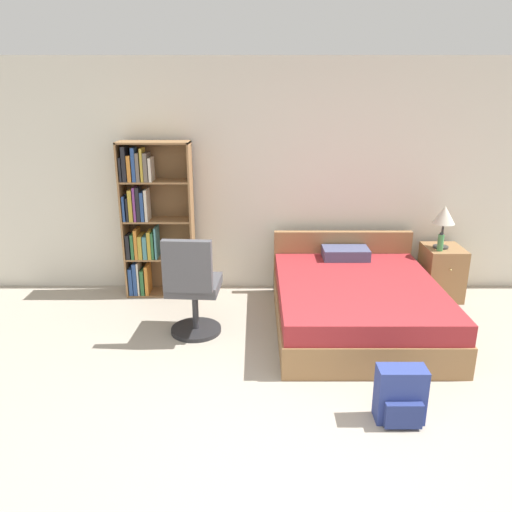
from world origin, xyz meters
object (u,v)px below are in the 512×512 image
object	(u,v)px
office_chair	(192,289)
nightstand	(441,272)
bookshelf	(148,220)
backpack_blue	(400,396)
water_bottle	(440,242)
bed	(354,302)
table_lamp	(443,216)

from	to	relation	value
office_chair	nightstand	size ratio (longest dim) A/B	1.72
bookshelf	backpack_blue	bearing A→B (deg)	-46.84
bookshelf	water_bottle	size ratio (longest dim) A/B	8.64
bookshelf	bed	distance (m)	2.41
nightstand	table_lamp	world-z (taller)	table_lamp
nightstand	bed	bearing A→B (deg)	-147.00
table_lamp	bed	bearing A→B (deg)	-146.23
table_lamp	backpack_blue	distance (m)	2.58
backpack_blue	bookshelf	bearing A→B (deg)	133.16
bed	backpack_blue	xyz separation A→B (m)	(0.03, -1.54, -0.05)
bookshelf	backpack_blue	distance (m)	3.31
nightstand	backpack_blue	xyz separation A→B (m)	(-1.08, -2.26, -0.10)
office_chair	backpack_blue	bearing A→B (deg)	-38.65
office_chair	backpack_blue	world-z (taller)	office_chair
bed	table_lamp	world-z (taller)	table_lamp
nightstand	water_bottle	distance (m)	0.42
office_chair	bookshelf	bearing A→B (deg)	119.25
bookshelf	office_chair	distance (m)	1.29
office_chair	backpack_blue	xyz separation A→B (m)	(1.62, -1.29, -0.29)
bookshelf	table_lamp	xyz separation A→B (m)	(3.24, -0.11, 0.07)
office_chair	nightstand	bearing A→B (deg)	19.77
nightstand	backpack_blue	world-z (taller)	nightstand
office_chair	backpack_blue	size ratio (longest dim) A/B	2.44
bed	office_chair	bearing A→B (deg)	-171.13
bed	table_lamp	size ratio (longest dim) A/B	4.11
bookshelf	backpack_blue	world-z (taller)	bookshelf
water_bottle	backpack_blue	bearing A→B (deg)	-114.57
bookshelf	nightstand	distance (m)	3.34
bed	backpack_blue	size ratio (longest dim) A/B	4.68
bed	table_lamp	distance (m)	1.45
bed	nightstand	distance (m)	1.32
bed	water_bottle	bearing A→B (deg)	30.76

